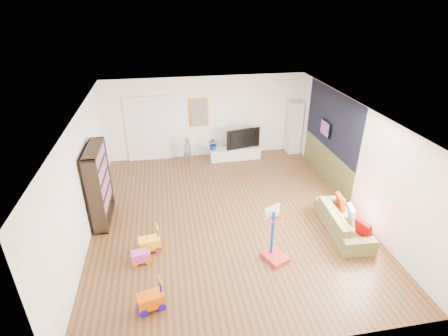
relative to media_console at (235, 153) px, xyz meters
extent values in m
cube|color=brown|center=(-0.88, -3.27, -0.20)|extent=(6.50, 7.50, 0.00)
cube|color=white|center=(-0.88, -3.27, 2.50)|extent=(6.50, 7.50, 0.00)
cube|color=white|center=(-0.88, 0.48, 1.15)|extent=(6.50, 0.00, 2.70)
cube|color=white|center=(-0.88, -7.02, 1.15)|extent=(6.50, 0.00, 2.70)
cube|color=silver|center=(-4.13, -3.27, 1.15)|extent=(0.00, 7.50, 2.70)
cube|color=silver|center=(2.37, -3.27, 1.15)|extent=(0.00, 7.50, 2.70)
cube|color=black|center=(2.36, -1.87, 1.65)|extent=(0.01, 3.20, 1.70)
cube|color=brown|center=(2.36, -1.87, 0.30)|extent=(0.01, 3.20, 1.00)
cube|color=white|center=(-2.78, 0.44, 0.85)|extent=(1.45, 0.06, 2.10)
cube|color=gold|center=(-1.13, 0.44, 1.35)|extent=(0.62, 0.06, 0.92)
cube|color=#7F3F8C|center=(2.29, -1.67, 1.35)|extent=(0.04, 0.56, 0.46)
cube|color=silver|center=(0.00, 0.00, 0.00)|extent=(1.70, 0.48, 0.39)
cube|color=silver|center=(2.10, 0.21, 0.70)|extent=(0.44, 0.44, 1.79)
cube|color=black|center=(-3.89, -2.87, 0.77)|extent=(0.37, 1.33, 1.93)
imported|color=olive|center=(1.70, -4.36, 0.08)|extent=(0.86, 1.95, 0.56)
cube|color=red|center=(-0.15, -5.02, 0.42)|extent=(0.60, 0.65, 1.24)
cube|color=yellow|center=(-2.76, -4.29, 0.11)|extent=(0.49, 0.33, 0.61)
cube|color=#F65D00|center=(-2.72, -5.88, 0.11)|extent=(0.51, 0.39, 0.61)
cube|color=#DF45A5|center=(-2.94, -4.64, 0.06)|extent=(0.41, 0.28, 0.51)
imported|color=slate|center=(-1.59, -0.01, 0.24)|extent=(0.37, 0.32, 0.87)
imported|color=black|center=(0.24, 0.05, 0.53)|extent=(1.18, 0.39, 0.67)
imported|color=navy|center=(-0.73, -0.03, 0.40)|extent=(0.40, 0.36, 0.42)
cube|color=#AE0000|center=(1.85, -4.91, 0.24)|extent=(0.20, 0.42, 0.40)
cube|color=white|center=(1.89, -4.35, 0.24)|extent=(0.19, 0.43, 0.41)
cube|color=#C12400|center=(1.88, -3.79, 0.24)|extent=(0.15, 0.39, 0.38)
camera|label=1|loc=(-2.21, -10.48, 4.88)|focal=28.00mm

